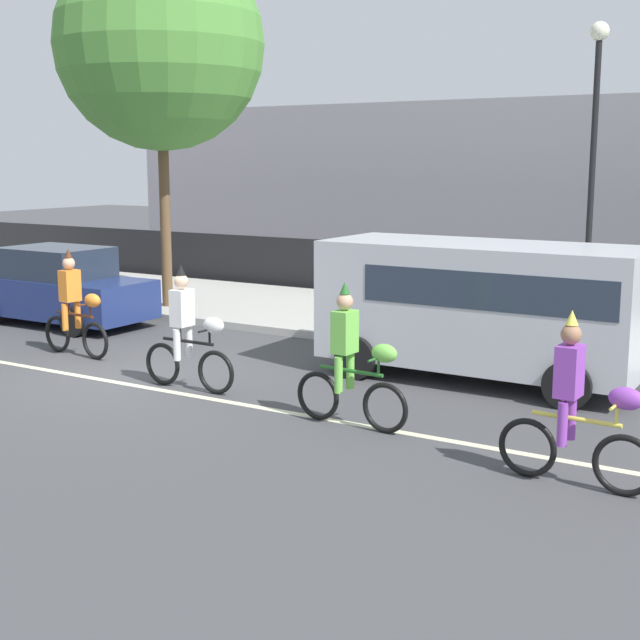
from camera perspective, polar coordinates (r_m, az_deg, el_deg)
ground_plane at (r=14.84m, az=-11.67°, el=-3.51°), size 80.00×80.00×0.00m
road_centre_line at (r=14.49m, az=-13.02°, el=-3.88°), size 36.00×0.14×0.01m
sidewalk_curb at (r=19.95m, az=1.14°, el=0.44°), size 60.00×5.00×0.15m
fence_line at (r=22.38m, az=4.90°, el=3.10°), size 40.00×0.08×1.40m
building_backdrop at (r=29.66m, az=15.40°, el=8.18°), size 28.00×8.00×5.17m
parade_cyclist_orange at (r=16.42m, az=-15.41°, el=0.65°), size 1.72×0.50×1.92m
parade_cyclist_zebra at (r=13.63m, az=-8.41°, el=-1.00°), size 1.72×0.50×1.92m
parade_cyclist_lime at (r=11.63m, az=2.05°, el=-2.85°), size 1.72×0.50×1.92m
parade_cyclist_purple at (r=9.90m, az=16.18°, el=-5.61°), size 1.72×0.50×1.92m
parked_van_silver at (r=14.25m, az=10.58°, el=1.22°), size 5.00×2.22×2.18m
parked_car_navy at (r=19.75m, az=-16.32°, el=2.00°), size 4.10×1.92×1.64m
street_lamp_post at (r=18.09m, az=17.15°, el=11.43°), size 0.36×0.36×5.86m
street_tree_near_lamp at (r=20.68m, az=-10.21°, el=16.93°), size 4.60×4.60×8.09m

